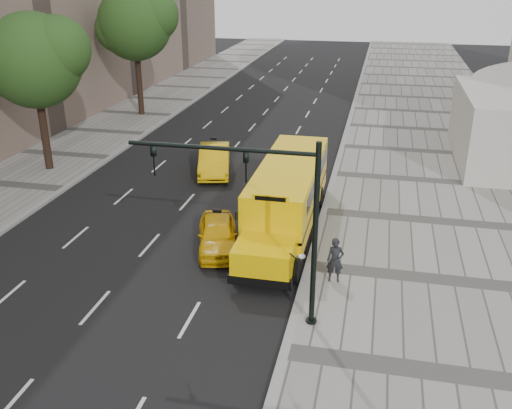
% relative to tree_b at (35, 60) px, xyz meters
% --- Properties ---
extents(ground, '(140.00, 140.00, 0.00)m').
position_rel_tree_b_xyz_m(ground, '(10.40, -2.89, -6.42)').
color(ground, black).
rests_on(ground, ground).
extents(sidewalk_museum, '(12.00, 140.00, 0.15)m').
position_rel_tree_b_xyz_m(sidewalk_museum, '(22.40, -2.89, -6.34)').
color(sidewalk_museum, gray).
rests_on(sidewalk_museum, ground).
extents(sidewalk_far, '(6.00, 140.00, 0.15)m').
position_rel_tree_b_xyz_m(sidewalk_far, '(-0.60, -2.89, -6.34)').
color(sidewalk_far, gray).
rests_on(sidewalk_far, ground).
extents(curb_museum, '(0.30, 140.00, 0.15)m').
position_rel_tree_b_xyz_m(curb_museum, '(16.40, -2.89, -6.34)').
color(curb_museum, gray).
rests_on(curb_museum, ground).
extents(curb_far, '(0.30, 140.00, 0.15)m').
position_rel_tree_b_xyz_m(curb_far, '(2.40, -2.89, -6.34)').
color(curb_far, gray).
rests_on(curb_far, ground).
extents(tree_b, '(5.88, 5.23, 8.99)m').
position_rel_tree_b_xyz_m(tree_b, '(0.00, 0.00, 0.00)').
color(tree_b, black).
rests_on(tree_b, ground).
extents(tree_c, '(6.30, 5.60, 9.95)m').
position_rel_tree_b_xyz_m(tree_c, '(0.01, 13.71, 0.78)').
color(tree_c, black).
rests_on(tree_c, ground).
extents(school_bus, '(2.96, 11.56, 3.19)m').
position_rel_tree_b_xyz_m(school_bus, '(14.90, -4.73, -4.65)').
color(school_bus, '#FFC700').
rests_on(school_bus, ground).
extents(taxi_near, '(2.71, 4.32, 1.37)m').
position_rel_tree_b_xyz_m(taxi_near, '(12.40, -7.61, -5.73)').
color(taxi_near, yellow).
rests_on(taxi_near, ground).
extents(taxi_far, '(2.85, 5.12, 1.60)m').
position_rel_tree_b_xyz_m(taxi_far, '(9.52, 1.73, -5.62)').
color(taxi_far, yellow).
rests_on(taxi_far, ground).
extents(pedestrian, '(0.67, 0.47, 1.74)m').
position_rel_tree_b_xyz_m(pedestrian, '(17.50, -9.46, -5.39)').
color(pedestrian, black).
rests_on(pedestrian, sidewalk_museum).
extents(traffic_signal, '(6.18, 0.36, 6.40)m').
position_rel_tree_b_xyz_m(traffic_signal, '(15.59, -12.35, -2.32)').
color(traffic_signal, black).
rests_on(traffic_signal, ground).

